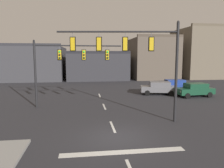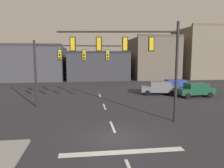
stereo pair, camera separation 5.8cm
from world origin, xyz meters
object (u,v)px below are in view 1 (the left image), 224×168
(car_lot_nearside, at_px, (176,85))
(car_lot_middle, at_px, (159,88))
(car_lot_farside, at_px, (195,90))
(signal_mast_far_side, at_px, (65,60))
(signal_mast_near_side, at_px, (136,52))

(car_lot_nearside, relative_size, car_lot_middle, 0.97)
(car_lot_nearside, bearing_deg, car_lot_farside, -81.58)
(signal_mast_far_side, relative_size, car_lot_nearside, 1.81)
(signal_mast_far_side, bearing_deg, car_lot_middle, 24.57)
(car_lot_nearside, distance_m, car_lot_farside, 4.13)
(signal_mast_near_side, bearing_deg, car_lot_middle, 62.14)
(signal_mast_near_side, distance_m, car_lot_middle, 12.83)
(car_lot_nearside, bearing_deg, signal_mast_near_side, -124.55)
(signal_mast_near_side, distance_m, car_lot_nearside, 16.05)
(signal_mast_far_side, relative_size, car_lot_middle, 1.76)
(signal_mast_near_side, bearing_deg, signal_mast_far_side, 133.89)
(car_lot_nearside, height_order, car_lot_middle, same)
(car_lot_middle, bearing_deg, signal_mast_far_side, -155.43)
(car_lot_farside, bearing_deg, signal_mast_near_side, -137.26)
(signal_mast_near_side, relative_size, car_lot_nearside, 1.90)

